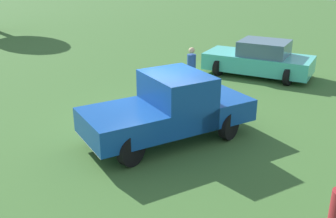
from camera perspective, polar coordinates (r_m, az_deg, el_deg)
The scene contains 4 objects.
ground_plane at distance 11.89m, azimuth -1.28°, elevation -2.35°, with size 80.00×80.00×0.00m, color #3D662D.
pickup_truck at distance 10.68m, azimuth 0.54°, elevation 0.38°, with size 4.97×3.51×1.83m.
sedan_near at distance 17.17m, azimuth 12.95°, elevation 6.95°, with size 2.73×4.61×1.49m.
person_bystander at distance 14.63m, azimuth 3.37°, elevation 6.01°, with size 0.43×0.43×1.66m.
Camera 1 is at (-8.54, -6.80, 4.73)m, focal length 42.58 mm.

